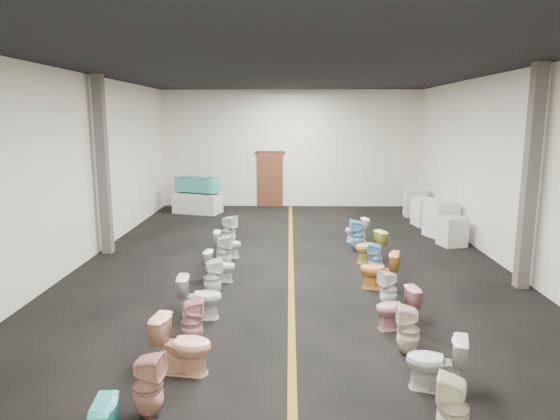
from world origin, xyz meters
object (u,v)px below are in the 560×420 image
at_px(toilet_left_3, 192,322).
at_px(toilet_right_3, 396,308).
at_px(toilet_right_8, 357,235).
at_px(toilet_left_6, 220,266).
at_px(toilet_left_8, 228,244).
at_px(appliance_crate_d, 415,202).
at_px(toilet_right_5, 379,270).
at_px(appliance_crate_a, 452,231).
at_px(toilet_left_2, 183,345).
at_px(toilet_left_4, 200,297).
at_px(toilet_right_6, 376,259).
at_px(appliance_crate_c, 427,212).
at_px(toilet_right_7, 370,247).
at_px(toilet_left_5, 213,278).
at_px(appliance_crate_b, 441,219).
at_px(display_table, 198,203).
at_px(toilet_right_4, 388,289).
at_px(toilet_left_7, 224,252).
at_px(toilet_right_9, 356,230).
at_px(toilet_right_1, 435,363).
at_px(toilet_right_0, 453,408).
at_px(toilet_left_9, 229,231).
at_px(toilet_left_1, 148,386).
at_px(toilet_right_2, 408,330).

height_order(toilet_left_3, toilet_right_3, toilet_left_3).
xyz_separation_m(toilet_left_3, toilet_right_8, (3.27, 5.58, 0.05)).
height_order(toilet_left_6, toilet_left_8, toilet_left_8).
bearing_deg(toilet_right_8, appliance_crate_d, 148.92).
height_order(toilet_right_5, toilet_right_8, toilet_right_8).
distance_m(appliance_crate_a, toilet_left_2, 9.16).
bearing_deg(toilet_left_4, toilet_right_6, -56.75).
relative_size(appliance_crate_c, toilet_right_7, 1.15).
height_order(toilet_left_5, toilet_left_8, toilet_left_5).
bearing_deg(appliance_crate_b, toilet_left_3, -129.38).
bearing_deg(toilet_right_6, display_table, -124.68).
height_order(toilet_left_8, toilet_right_4, toilet_right_4).
distance_m(toilet_left_7, toilet_right_9, 4.33).
bearing_deg(toilet_right_1, toilet_left_2, -79.70).
distance_m(toilet_left_7, toilet_right_3, 4.62).
bearing_deg(toilet_right_0, appliance_crate_a, -175.58).
bearing_deg(appliance_crate_a, toilet_right_5, -126.33).
bearing_deg(toilet_right_5, toilet_right_3, 14.97).
xyz_separation_m(toilet_left_7, toilet_left_9, (-0.14, 2.04, 0.03)).
bearing_deg(toilet_right_7, toilet_right_4, -23.59).
bearing_deg(toilet_right_9, toilet_left_2, -37.92).
bearing_deg(appliance_crate_c, toilet_right_5, -113.07).
bearing_deg(appliance_crate_a, toilet_left_9, -177.96).
distance_m(appliance_crate_b, toilet_right_0, 9.86).
bearing_deg(toilet_left_4, appliance_crate_b, -47.05).
bearing_deg(toilet_left_4, toilet_left_8, -3.17).
xyz_separation_m(toilet_left_9, toilet_right_3, (3.42, -5.30, -0.07)).
xyz_separation_m(appliance_crate_b, toilet_left_7, (-5.95, -3.33, -0.11)).
bearing_deg(toilet_right_6, toilet_right_8, -156.80).
distance_m(toilet_left_2, toilet_right_4, 4.08).
xyz_separation_m(toilet_left_1, toilet_right_3, (3.41, 2.55, -0.04)).
height_order(toilet_left_6, toilet_right_7, toilet_right_7).
bearing_deg(display_table, toilet_left_1, -82.22).
xyz_separation_m(toilet_left_6, toilet_right_8, (3.26, 2.55, 0.08)).
distance_m(appliance_crate_d, toilet_left_1, 13.66).
height_order(appliance_crate_a, toilet_left_5, appliance_crate_a).
bearing_deg(toilet_right_0, toilet_right_1, -163.82).
height_order(toilet_left_3, toilet_right_2, toilet_right_2).
xyz_separation_m(toilet_left_4, toilet_right_3, (3.32, -0.39, -0.03)).
bearing_deg(toilet_right_3, toilet_right_1, -6.91).
relative_size(toilet_left_5, toilet_right_0, 1.01).
bearing_deg(toilet_left_3, appliance_crate_c, -52.25).
height_order(toilet_left_7, toilet_right_2, toilet_left_7).
height_order(display_table, toilet_right_7, toilet_right_7).
bearing_deg(toilet_right_0, toilet_left_6, -126.41).
xyz_separation_m(toilet_right_4, toilet_right_6, (0.10, 2.00, 0.00)).
relative_size(toilet_left_5, toilet_right_7, 1.01).
height_order(toilet_left_9, toilet_right_6, toilet_left_9).
distance_m(toilet_left_5, toilet_left_8, 2.78).
xyz_separation_m(appliance_crate_c, toilet_right_1, (-2.57, -9.99, -0.06)).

